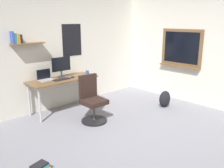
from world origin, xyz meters
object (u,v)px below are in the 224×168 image
object	(u,v)px
keyboard	(62,79)
backpack	(165,99)
laptop	(45,78)
office_chair	(92,102)
desk	(63,82)
monitor_primary	(61,66)
coffee_mug	(87,72)
computer_mouse	(72,77)

from	to	relation	value
keyboard	backpack	world-z (taller)	keyboard
laptop	keyboard	xyz separation A→B (m)	(0.27, -0.22, -0.04)
keyboard	office_chair	bearing A→B (deg)	-76.91
desk	laptop	size ratio (longest dim) A/B	4.95
monitor_primary	coffee_mug	distance (m)	0.68
monitor_primary	computer_mouse	bearing A→B (deg)	-46.31
laptop	computer_mouse	size ratio (longest dim) A/B	2.98
laptop	backpack	xyz separation A→B (m)	(2.21, -1.59, -0.61)
office_chair	coffee_mug	bearing A→B (deg)	57.05
laptop	computer_mouse	bearing A→B (deg)	-21.93
desk	monitor_primary	distance (m)	0.36
monitor_primary	desk	bearing A→B (deg)	-111.56
coffee_mug	keyboard	bearing A→B (deg)	-176.16
coffee_mug	backpack	world-z (taller)	coffee_mug
keyboard	coffee_mug	size ratio (longest dim) A/B	4.02
laptop	monitor_primary	distance (m)	0.44
laptop	keyboard	distance (m)	0.35
office_chair	monitor_primary	distance (m)	1.16
desk	backpack	size ratio (longest dim) A/B	3.88
coffee_mug	office_chair	bearing A→B (deg)	-122.95
computer_mouse	backpack	xyz separation A→B (m)	(1.66, -1.36, -0.57)
laptop	backpack	size ratio (longest dim) A/B	0.78
monitor_primary	office_chair	bearing A→B (deg)	-85.75
coffee_mug	monitor_primary	bearing A→B (deg)	168.97
laptop	coffee_mug	world-z (taller)	laptop
monitor_primary	backpack	bearing A→B (deg)	-40.04
monitor_primary	coffee_mug	size ratio (longest dim) A/B	5.04
computer_mouse	backpack	distance (m)	2.23
laptop	keyboard	size ratio (longest dim) A/B	0.84
desk	keyboard	xyz separation A→B (m)	(-0.08, -0.08, 0.09)
keyboard	monitor_primary	bearing A→B (deg)	56.30
keyboard	computer_mouse	distance (m)	0.28
computer_mouse	coffee_mug	bearing A→B (deg)	6.15
office_chair	computer_mouse	world-z (taller)	office_chair
computer_mouse	office_chair	bearing A→B (deg)	-96.50
office_chair	computer_mouse	bearing A→B (deg)	83.50
laptop	monitor_primary	size ratio (longest dim) A/B	0.67
desk	monitor_primary	world-z (taller)	monitor_primary
keyboard	coffee_mug	bearing A→B (deg)	3.84
desk	monitor_primary	bearing A→B (deg)	68.44
desk	keyboard	world-z (taller)	keyboard
keyboard	laptop	bearing A→B (deg)	140.57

